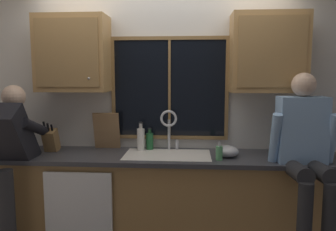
% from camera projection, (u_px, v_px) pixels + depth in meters
% --- Properties ---
extents(back_wall, '(5.71, 0.12, 2.55)m').
position_uv_depth(back_wall, '(164.00, 113.00, 3.39)').
color(back_wall, silver).
rests_on(back_wall, floor).
extents(window_glass, '(1.10, 0.02, 0.95)m').
position_uv_depth(window_glass, '(170.00, 88.00, 3.29)').
color(window_glass, black).
extents(window_frame_top, '(1.17, 0.02, 0.04)m').
position_uv_depth(window_frame_top, '(169.00, 38.00, 3.22)').
color(window_frame_top, olive).
extents(window_frame_bottom, '(1.17, 0.02, 0.04)m').
position_uv_depth(window_frame_bottom, '(169.00, 137.00, 3.34)').
color(window_frame_bottom, olive).
extents(window_frame_left, '(0.03, 0.02, 0.95)m').
position_uv_depth(window_frame_left, '(113.00, 88.00, 3.32)').
color(window_frame_left, olive).
extents(window_frame_right, '(0.03, 0.02, 0.95)m').
position_uv_depth(window_frame_right, '(227.00, 89.00, 3.24)').
color(window_frame_right, olive).
extents(window_mullion_center, '(0.02, 0.02, 0.95)m').
position_uv_depth(window_mullion_center, '(169.00, 89.00, 3.28)').
color(window_mullion_center, olive).
extents(lower_cabinet_run, '(3.31, 0.58, 0.88)m').
position_uv_depth(lower_cabinet_run, '(161.00, 203.00, 3.15)').
color(lower_cabinet_run, '#A07744').
rests_on(lower_cabinet_run, floor).
extents(countertop, '(3.37, 0.62, 0.04)m').
position_uv_depth(countertop, '(160.00, 157.00, 3.07)').
color(countertop, '#38383D').
rests_on(countertop, lower_cabinet_run).
extents(dishwasher_front, '(0.60, 0.02, 0.74)m').
position_uv_depth(dishwasher_front, '(79.00, 213.00, 2.88)').
color(dishwasher_front, white).
extents(upper_cabinet_left, '(0.67, 0.36, 0.72)m').
position_uv_depth(upper_cabinet_left, '(73.00, 54.00, 3.15)').
color(upper_cabinet_left, '#B2844C').
extents(upper_cabinet_right, '(0.67, 0.36, 0.72)m').
position_uv_depth(upper_cabinet_right, '(268.00, 53.00, 3.03)').
color(upper_cabinet_right, '#B2844C').
extents(sink, '(0.80, 0.46, 0.21)m').
position_uv_depth(sink, '(167.00, 165.00, 3.09)').
color(sink, white).
rests_on(sink, lower_cabinet_run).
extents(faucet, '(0.18, 0.09, 0.40)m').
position_uv_depth(faucet, '(170.00, 125.00, 3.22)').
color(faucet, silver).
rests_on(faucet, countertop).
extents(person_standing, '(0.53, 0.69, 1.57)m').
position_uv_depth(person_standing, '(4.00, 156.00, 2.85)').
color(person_standing, '#262628').
rests_on(person_standing, floor).
extents(person_sitting_on_counter, '(0.54, 0.60, 1.26)m').
position_uv_depth(person_sitting_on_counter, '(305.00, 143.00, 2.71)').
color(person_sitting_on_counter, '#262628').
rests_on(person_sitting_on_counter, countertop).
extents(knife_block, '(0.12, 0.18, 0.32)m').
position_uv_depth(knife_block, '(51.00, 140.00, 3.20)').
color(knife_block, olive).
rests_on(knife_block, countertop).
extents(cutting_board, '(0.26, 0.10, 0.37)m').
position_uv_depth(cutting_board, '(107.00, 131.00, 3.31)').
color(cutting_board, '#997047').
rests_on(cutting_board, countertop).
extents(mixing_bowl, '(0.21, 0.21, 0.11)m').
position_uv_depth(mixing_bowl, '(227.00, 151.00, 3.01)').
color(mixing_bowl, '#B7B7BC').
rests_on(mixing_bowl, countertop).
extents(soap_dispenser, '(0.06, 0.07, 0.17)m').
position_uv_depth(soap_dispenser, '(219.00, 153.00, 2.88)').
color(soap_dispenser, '#59A566').
rests_on(soap_dispenser, countertop).
extents(bottle_green_glass, '(0.07, 0.07, 0.28)m').
position_uv_depth(bottle_green_glass, '(141.00, 139.00, 3.24)').
color(bottle_green_glass, silver).
rests_on(bottle_green_glass, countertop).
extents(bottle_tall_clear, '(0.07, 0.07, 0.22)m').
position_uv_depth(bottle_tall_clear, '(150.00, 141.00, 3.29)').
color(bottle_tall_clear, '#1E592D').
rests_on(bottle_tall_clear, countertop).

